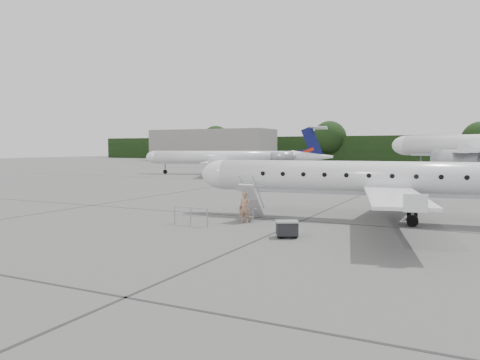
% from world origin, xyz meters
% --- Properties ---
extents(ground, '(320.00, 320.00, 0.00)m').
position_xyz_m(ground, '(0.00, 0.00, 0.00)').
color(ground, '#585856').
rests_on(ground, ground).
extents(treeline, '(260.00, 4.00, 8.00)m').
position_xyz_m(treeline, '(0.00, 130.00, 4.00)').
color(treeline, black).
rests_on(treeline, ground).
extents(terminal_building, '(40.00, 14.00, 10.00)m').
position_xyz_m(terminal_building, '(-70.00, 110.00, 5.00)').
color(terminal_building, slate).
rests_on(terminal_building, ground).
extents(main_regional_jet, '(29.07, 22.35, 6.95)m').
position_xyz_m(main_regional_jet, '(1.66, 5.49, 3.48)').
color(main_regional_jet, silver).
rests_on(main_regional_jet, ground).
extents(airstair, '(1.09, 2.30, 2.18)m').
position_xyz_m(airstair, '(-6.04, 2.51, 1.09)').
color(airstair, silver).
rests_on(airstair, ground).
extents(passenger, '(0.70, 0.52, 1.76)m').
position_xyz_m(passenger, '(-5.90, 1.25, 0.88)').
color(passenger, '#996C53').
rests_on(passenger, ground).
extents(safety_railing, '(2.20, 0.19, 1.00)m').
position_xyz_m(safety_railing, '(-8.18, -0.86, 0.50)').
color(safety_railing, '#919499').
rests_on(safety_railing, ground).
extents(baggage_cart, '(1.25, 1.17, 0.86)m').
position_xyz_m(baggage_cart, '(-2.23, -1.75, 0.43)').
color(baggage_cart, black).
rests_on(baggage_cart, ground).
extents(bg_regional_left, '(32.65, 27.03, 7.43)m').
position_xyz_m(bg_regional_left, '(-29.86, 42.71, 3.72)').
color(bg_regional_left, silver).
rests_on(bg_regional_left, ground).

